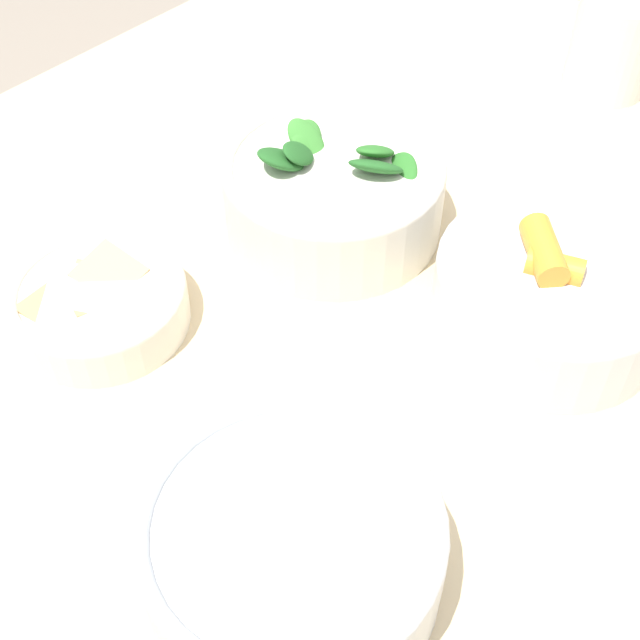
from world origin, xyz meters
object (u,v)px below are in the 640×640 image
(bowl_carrots, at_px, (551,292))
(cup, at_px, (614,44))
(bowl_greens, at_px, (333,192))
(bowl_beans_hotdog, at_px, (293,553))
(bowl_cookies, at_px, (99,302))

(bowl_carrots, bearing_deg, cup, -157.30)
(bowl_greens, distance_m, bowl_beans_hotdog, 0.32)
(cup, bearing_deg, bowl_greens, -10.26)
(bowl_greens, height_order, bowl_cookies, bowl_greens)
(bowl_greens, bearing_deg, bowl_carrots, 97.11)
(bowl_carrots, distance_m, bowl_cookies, 0.34)
(cup, bearing_deg, bowl_carrots, 22.70)
(bowl_carrots, bearing_deg, bowl_greens, -82.89)
(bowl_beans_hotdog, distance_m, bowl_cookies, 0.26)
(bowl_carrots, relative_size, bowl_cookies, 1.31)
(bowl_carrots, relative_size, bowl_greens, 0.97)
(bowl_beans_hotdog, relative_size, bowl_cookies, 1.32)
(bowl_greens, xyz_separation_m, cup, (-0.34, 0.06, 0.01))
(bowl_beans_hotdog, bearing_deg, cup, -167.25)
(bowl_beans_hotdog, xyz_separation_m, bowl_cookies, (-0.06, -0.26, -0.01))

